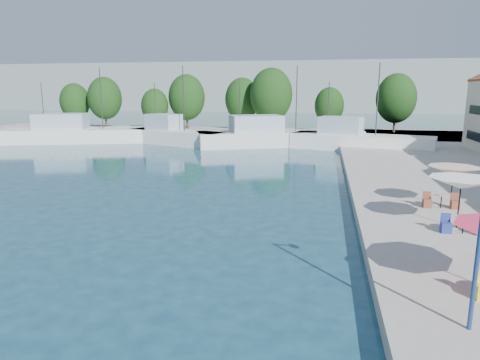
% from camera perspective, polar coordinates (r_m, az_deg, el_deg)
% --- Properties ---
extents(quay_far, '(90.00, 16.00, 0.60)m').
position_cam_1_polar(quay_far, '(66.04, 0.48, 6.20)').
color(quay_far, '#A49C94').
rests_on(quay_far, ground).
extents(hill_west, '(180.00, 40.00, 16.00)m').
position_cam_1_polar(hill_west, '(161.25, -1.08, 12.26)').
color(hill_west, gray).
rests_on(hill_west, ground).
extents(hill_east, '(140.00, 40.00, 12.00)m').
position_cam_1_polar(hill_east, '(181.15, 23.00, 10.67)').
color(hill_east, gray).
rests_on(hill_east, ground).
extents(trawler_01, '(22.04, 11.90, 10.20)m').
position_cam_1_polar(trawler_01, '(61.40, -20.22, 5.77)').
color(trawler_01, silver).
rests_on(trawler_01, ground).
extents(trawler_02, '(14.34, 8.75, 10.20)m').
position_cam_1_polar(trawler_02, '(55.89, -8.78, 5.83)').
color(trawler_02, silver).
rests_on(trawler_02, ground).
extents(trawler_03, '(21.06, 12.84, 10.20)m').
position_cam_1_polar(trawler_03, '(54.06, 4.79, 5.73)').
color(trawler_03, silver).
rests_on(trawler_03, ground).
extents(trawler_04, '(16.44, 8.24, 10.20)m').
position_cam_1_polar(trawler_04, '(51.58, 15.35, 5.06)').
color(trawler_04, white).
rests_on(trawler_04, ground).
extents(tree_01, '(5.04, 5.04, 7.47)m').
position_cam_1_polar(tree_01, '(80.80, -21.16, 9.72)').
color(tree_01, '#3F2B19').
rests_on(tree_01, quay_far).
extents(tree_02, '(5.73, 5.73, 8.48)m').
position_cam_1_polar(tree_02, '(77.62, -17.60, 10.34)').
color(tree_02, '#3F2B19').
rests_on(tree_02, quay_far).
extents(tree_03, '(4.41, 4.41, 6.52)m').
position_cam_1_polar(tree_03, '(72.07, -11.30, 9.69)').
color(tree_03, '#3F2B19').
rests_on(tree_03, quay_far).
extents(tree_04, '(5.95, 5.95, 8.81)m').
position_cam_1_polar(tree_04, '(71.88, -7.13, 10.87)').
color(tree_04, '#3F2B19').
rests_on(tree_04, quay_far).
extents(tree_05, '(5.59, 5.59, 8.27)m').
position_cam_1_polar(tree_05, '(70.58, 0.30, 10.69)').
color(tree_05, '#3F2B19').
rests_on(tree_05, quay_far).
extents(tree_06, '(6.50, 6.50, 9.62)m').
position_cam_1_polar(tree_06, '(66.89, 4.17, 11.27)').
color(tree_06, '#3F2B19').
rests_on(tree_06, quay_far).
extents(tree_07, '(4.54, 4.54, 6.72)m').
position_cam_1_polar(tree_07, '(69.22, 11.81, 9.68)').
color(tree_07, '#3F2B19').
rests_on(tree_07, quay_far).
extents(tree_08, '(5.90, 5.90, 8.74)m').
position_cam_1_polar(tree_08, '(69.11, 20.10, 10.19)').
color(tree_08, '#3F2B19').
rests_on(tree_08, quay_far).
extents(umbrella_white, '(2.88, 2.88, 2.32)m').
position_cam_1_polar(umbrella_white, '(21.75, 27.41, -0.39)').
color(umbrella_white, black).
rests_on(umbrella_white, quay_right).
extents(umbrella_cream, '(2.68, 2.68, 2.22)m').
position_cam_1_polar(umbrella_cream, '(25.51, 26.59, 1.07)').
color(umbrella_cream, black).
rests_on(umbrella_cream, quay_right).
extents(cafe_table_02, '(1.82, 0.70, 0.76)m').
position_cam_1_polar(cafe_table_02, '(21.30, 27.60, -5.61)').
color(cafe_table_02, black).
rests_on(cafe_table_02, quay_right).
extents(cafe_table_03, '(1.82, 0.70, 0.76)m').
position_cam_1_polar(cafe_table_03, '(25.31, 25.23, -2.78)').
color(cafe_table_03, black).
rests_on(cafe_table_03, quay_right).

